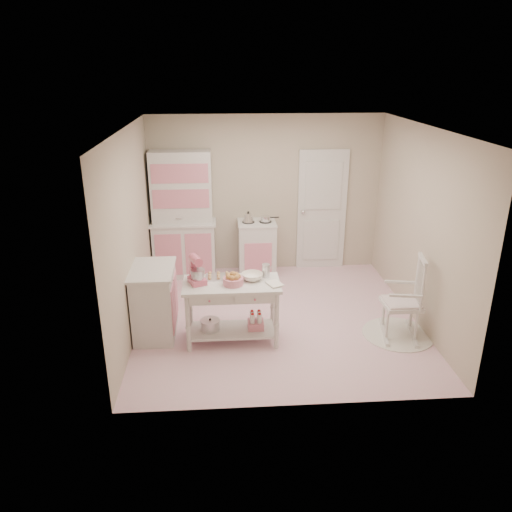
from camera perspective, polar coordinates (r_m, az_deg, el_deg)
The scene contains 14 objects.
room_shell at distance 6.41m, azimuth 2.67°, elevation 5.94°, with size 3.84×3.84×2.62m.
door at distance 8.51m, azimuth 7.54°, elevation 5.20°, with size 0.82×0.05×2.04m, color silver.
hutch at distance 8.16m, azimuth -8.38°, elevation 4.61°, with size 1.06×0.50×2.08m, color silver.
stove at distance 8.29m, azimuth 0.11°, elevation 0.88°, with size 0.62×0.57×0.92m, color silver.
base_cabinet at distance 6.58m, azimuth -11.51°, elevation -5.12°, with size 0.54×0.84×0.92m, color silver.
lace_rug at distance 6.89m, azimuth 15.88°, elevation -8.57°, with size 0.92×0.92×0.01m, color white.
rocking_chair at distance 6.64m, azimuth 16.35°, elevation -4.48°, with size 0.48×0.72×1.10m, color silver.
work_table at distance 6.33m, azimuth -2.75°, elevation -6.39°, with size 1.20×0.60×0.80m, color silver.
stand_mixer at distance 6.12m, azimuth -6.79°, elevation -1.65°, with size 0.20×0.28×0.34m, color #D25875.
cookie_tray at distance 6.32m, azimuth -4.22°, elevation -2.39°, with size 0.34×0.24×0.02m, color silver.
bread_basket at distance 6.10m, azimuth -2.63°, elevation -2.89°, with size 0.25×0.25×0.09m, color pink.
mixing_bowl at distance 6.23m, azimuth -0.45°, elevation -2.37°, with size 0.27×0.27×0.08m, color white.
metal_pitcher at distance 6.30m, azimuth 1.14°, elevation -1.67°, with size 0.10×0.10×0.17m, color silver.
recipe_book at distance 6.07m, azimuth 1.47°, elevation -3.34°, with size 0.16×0.21×0.02m, color white.
Camera 1 is at (-0.74, -6.15, 3.31)m, focal length 35.00 mm.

